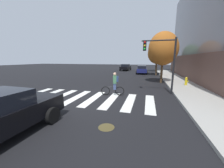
# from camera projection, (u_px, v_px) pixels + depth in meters

# --- Properties ---
(ground_plane) EXTENTS (120.00, 120.00, 0.00)m
(ground_plane) POSITION_uv_depth(u_px,v_px,m) (93.00, 99.00, 8.81)
(ground_plane) COLOR black
(crosswalk_stripes) EXTENTS (9.22, 3.54, 0.01)m
(crosswalk_stripes) POSITION_uv_depth(u_px,v_px,m) (85.00, 98.00, 8.96)
(crosswalk_stripes) COLOR silver
(crosswalk_stripes) RESTS_ON ground
(manhole_cover) EXTENTS (0.64, 0.64, 0.01)m
(manhole_cover) POSITION_uv_depth(u_px,v_px,m) (106.00, 127.00, 5.07)
(manhole_cover) COLOR #473D1E
(manhole_cover) RESTS_ON ground
(sedan_mid) EXTENTS (2.15, 4.33, 1.47)m
(sedan_mid) POSITION_uv_depth(u_px,v_px,m) (142.00, 70.00, 24.13)
(sedan_mid) COLOR navy
(sedan_mid) RESTS_ON ground
(sedan_far) EXTENTS (2.35, 4.53, 1.52)m
(sedan_far) POSITION_uv_depth(u_px,v_px,m) (126.00, 67.00, 30.95)
(sedan_far) COLOR black
(sedan_far) RESTS_ON ground
(cyclist) EXTENTS (1.69, 0.44, 1.69)m
(cyclist) POSITION_uv_depth(u_px,v_px,m) (114.00, 84.00, 9.46)
(cyclist) COLOR black
(cyclist) RESTS_ON ground
(traffic_light_near) EXTENTS (2.47, 0.28, 4.20)m
(traffic_light_near) POSITION_uv_depth(u_px,v_px,m) (163.00, 56.00, 9.68)
(traffic_light_near) COLOR black
(traffic_light_near) RESTS_ON ground
(fire_hydrant) EXTENTS (0.33, 0.22, 0.78)m
(fire_hydrant) POSITION_uv_depth(u_px,v_px,m) (186.00, 81.00, 12.61)
(fire_hydrant) COLOR gold
(fire_hydrant) RESTS_ON sidewalk
(street_tree_near) EXTENTS (3.13, 3.13, 5.56)m
(street_tree_near) POSITION_uv_depth(u_px,v_px,m) (163.00, 49.00, 14.03)
(street_tree_near) COLOR #4C3823
(street_tree_near) RESTS_ON ground
(street_tree_mid) EXTENTS (3.01, 3.01, 5.35)m
(street_tree_mid) POSITION_uv_depth(u_px,v_px,m) (157.00, 53.00, 21.11)
(street_tree_mid) COLOR #4C3823
(street_tree_mid) RESTS_ON ground
(street_tree_far) EXTENTS (3.15, 3.15, 5.60)m
(street_tree_far) POSITION_uv_depth(u_px,v_px,m) (157.00, 54.00, 28.35)
(street_tree_far) COLOR #4C3823
(street_tree_far) RESTS_ON ground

